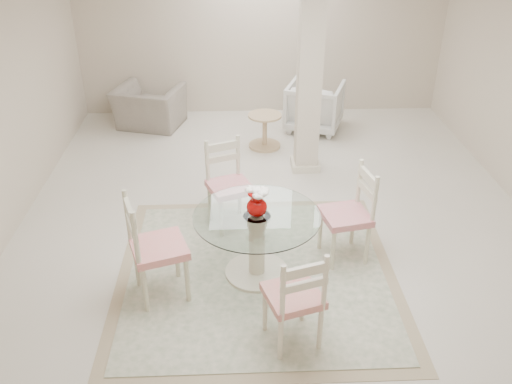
{
  "coord_description": "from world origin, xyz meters",
  "views": [
    {
      "loc": [
        -0.47,
        -5.4,
        3.46
      ],
      "look_at": [
        -0.28,
        -0.85,
        0.85
      ],
      "focal_mm": 38.0,
      "sensor_mm": 36.0,
      "label": 1
    }
  ],
  "objects_px": {
    "dining_chair_south": "(297,293)",
    "side_table": "(265,132)",
    "column": "(310,73)",
    "recliner_taupe": "(149,107)",
    "armchair_white": "(315,106)",
    "dining_chair_east": "(353,208)",
    "dining_table": "(257,245)",
    "dining_chair_west": "(150,241)",
    "red_vase": "(257,202)",
    "dining_chair_north": "(227,178)"
  },
  "relations": [
    {
      "from": "dining_chair_south",
      "to": "side_table",
      "type": "bearing_deg",
      "value": -106.9
    },
    {
      "from": "column",
      "to": "side_table",
      "type": "bearing_deg",
      "value": 126.47
    },
    {
      "from": "recliner_taupe",
      "to": "armchair_white",
      "type": "distance_m",
      "value": 2.65
    },
    {
      "from": "dining_chair_east",
      "to": "dining_table",
      "type": "bearing_deg",
      "value": -86.11
    },
    {
      "from": "dining_chair_east",
      "to": "dining_chair_south",
      "type": "bearing_deg",
      "value": -40.99
    },
    {
      "from": "dining_chair_west",
      "to": "side_table",
      "type": "distance_m",
      "value": 3.59
    },
    {
      "from": "dining_chair_west",
      "to": "recliner_taupe",
      "type": "distance_m",
      "value": 4.27
    },
    {
      "from": "dining_chair_east",
      "to": "armchair_white",
      "type": "distance_m",
      "value": 3.45
    },
    {
      "from": "column",
      "to": "dining_chair_west",
      "type": "bearing_deg",
      "value": -123.82
    },
    {
      "from": "dining_chair_south",
      "to": "armchair_white",
      "type": "xyz_separation_m",
      "value": [
        0.8,
        4.69,
        -0.19
      ]
    },
    {
      "from": "red_vase",
      "to": "recliner_taupe",
      "type": "bearing_deg",
      "value": 111.68
    },
    {
      "from": "dining_chair_west",
      "to": "recliner_taupe",
      "type": "relative_size",
      "value": 1.2
    },
    {
      "from": "red_vase",
      "to": "armchair_white",
      "type": "xyz_separation_m",
      "value": [
        1.08,
        3.72,
        -0.48
      ]
    },
    {
      "from": "column",
      "to": "dining_chair_north",
      "type": "height_order",
      "value": "column"
    },
    {
      "from": "red_vase",
      "to": "dining_chair_north",
      "type": "xyz_separation_m",
      "value": [
        -0.29,
        0.98,
        -0.27
      ]
    },
    {
      "from": "dining_table",
      "to": "dining_chair_north",
      "type": "xyz_separation_m",
      "value": [
        -0.29,
        0.98,
        0.23
      ]
    },
    {
      "from": "column",
      "to": "dining_chair_east",
      "type": "height_order",
      "value": "column"
    },
    {
      "from": "dining_chair_west",
      "to": "red_vase",
      "type": "bearing_deg",
      "value": -93.0
    },
    {
      "from": "recliner_taupe",
      "to": "armchair_white",
      "type": "xyz_separation_m",
      "value": [
        2.64,
        -0.22,
        0.06
      ]
    },
    {
      "from": "dining_chair_north",
      "to": "side_table",
      "type": "height_order",
      "value": "dining_chair_north"
    },
    {
      "from": "side_table",
      "to": "dining_chair_west",
      "type": "bearing_deg",
      "value": -110.32
    },
    {
      "from": "dining_table",
      "to": "dining_chair_east",
      "type": "bearing_deg",
      "value": 15.59
    },
    {
      "from": "dining_chair_south",
      "to": "side_table",
      "type": "distance_m",
      "value": 4.05
    },
    {
      "from": "recliner_taupe",
      "to": "dining_table",
      "type": "bearing_deg",
      "value": 127.93
    },
    {
      "from": "recliner_taupe",
      "to": "armchair_white",
      "type": "bearing_deg",
      "value": -168.52
    },
    {
      "from": "dining_table",
      "to": "dining_chair_south",
      "type": "relative_size",
      "value": 1.12
    },
    {
      "from": "dining_chair_west",
      "to": "recliner_taupe",
      "type": "xyz_separation_m",
      "value": [
        -0.57,
        4.22,
        -0.31
      ]
    },
    {
      "from": "side_table",
      "to": "red_vase",
      "type": "bearing_deg",
      "value": -94.6
    },
    {
      "from": "dining_table",
      "to": "dining_chair_east",
      "type": "relative_size",
      "value": 1.07
    },
    {
      "from": "dining_chair_east",
      "to": "dining_chair_north",
      "type": "height_order",
      "value": "dining_chair_east"
    },
    {
      "from": "dining_table",
      "to": "red_vase",
      "type": "distance_m",
      "value": 0.5
    },
    {
      "from": "red_vase",
      "to": "dining_chair_west",
      "type": "relative_size",
      "value": 0.25
    },
    {
      "from": "red_vase",
      "to": "dining_table",
      "type": "bearing_deg",
      "value": 146.31
    },
    {
      "from": "dining_chair_west",
      "to": "armchair_white",
      "type": "bearing_deg",
      "value": -46.28
    },
    {
      "from": "red_vase",
      "to": "dining_chair_north",
      "type": "distance_m",
      "value": 1.06
    },
    {
      "from": "dining_chair_west",
      "to": "dining_chair_south",
      "type": "height_order",
      "value": "dining_chair_west"
    },
    {
      "from": "dining_chair_west",
      "to": "armchair_white",
      "type": "height_order",
      "value": "dining_chair_west"
    },
    {
      "from": "dining_table",
      "to": "side_table",
      "type": "bearing_deg",
      "value": 85.33
    },
    {
      "from": "recliner_taupe",
      "to": "side_table",
      "type": "relative_size",
      "value": 1.95
    },
    {
      "from": "red_vase",
      "to": "dining_chair_south",
      "type": "height_order",
      "value": "dining_chair_south"
    },
    {
      "from": "dining_chair_east",
      "to": "dining_chair_south",
      "type": "distance_m",
      "value": 1.44
    },
    {
      "from": "armchair_white",
      "to": "side_table",
      "type": "height_order",
      "value": "armchair_white"
    },
    {
      "from": "column",
      "to": "recliner_taupe",
      "type": "height_order",
      "value": "column"
    },
    {
      "from": "column",
      "to": "dining_chair_east",
      "type": "relative_size",
      "value": 2.37
    },
    {
      "from": "red_vase",
      "to": "recliner_taupe",
      "type": "distance_m",
      "value": 4.27
    },
    {
      "from": "dining_chair_south",
      "to": "dining_chair_north",
      "type": "bearing_deg",
      "value": -91.21
    },
    {
      "from": "armchair_white",
      "to": "dining_chair_south",
      "type": "bearing_deg",
      "value": 100.27
    },
    {
      "from": "column",
      "to": "dining_chair_east",
      "type": "bearing_deg",
      "value": -84.19
    },
    {
      "from": "dining_table",
      "to": "dining_chair_south",
      "type": "bearing_deg",
      "value": -74.0
    },
    {
      "from": "column",
      "to": "red_vase",
      "type": "relative_size",
      "value": 8.98
    }
  ]
}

